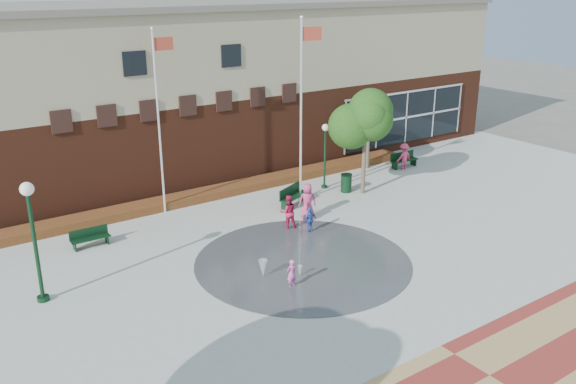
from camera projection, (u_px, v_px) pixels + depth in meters
ground at (353, 293)px, 21.35m from camera, size 120.00×120.00×0.00m
plaza_concrete at (288, 253)px, 24.43m from camera, size 46.00×18.00×0.01m
splash_pad at (303, 262)px, 23.66m from camera, size 8.40×8.40×0.01m
library_building at (147, 90)px, 33.30m from camera, size 44.40×10.40×9.20m
flower_bed at (201, 200)px, 30.31m from camera, size 26.00×1.20×0.40m
flagpole_left at (159, 113)px, 27.12m from camera, size 1.00×0.16×8.48m
flagpole_right at (302, 102)px, 28.48m from camera, size 1.07×0.32×8.85m
lamp_left at (33, 229)px, 19.93m from camera, size 0.45×0.45×4.28m
lamp_right at (325, 149)px, 31.25m from camera, size 0.36×0.36×3.44m
bench_left at (91, 241)px, 24.89m from camera, size 1.59×0.48×0.79m
bench_mid at (294, 199)px, 29.45m from camera, size 1.97×1.28×0.97m
bench_right at (404, 163)px, 35.35m from camera, size 1.79×0.55×0.89m
trash_can at (346, 183)px, 31.22m from camera, size 0.59×0.59×0.96m
tree_mid at (365, 123)px, 29.97m from camera, size 2.99×2.99×5.05m
tree_small_right at (369, 117)px, 34.28m from camera, size 2.41×2.41×4.12m
water_jet_a at (263, 277)px, 22.44m from camera, size 0.34×0.34×0.67m
water_jet_b at (300, 277)px, 22.49m from camera, size 0.18×0.18×0.41m
child_splash at (291, 274)px, 21.56m from camera, size 0.41×0.29×1.08m
adult_red at (288, 212)px, 26.58m from camera, size 0.92×0.82×1.55m
adult_pink at (308, 201)px, 27.72m from camera, size 0.96×0.82×1.66m
child_blue at (310, 220)px, 26.23m from camera, size 0.69×0.30×1.16m
person_bench at (404, 156)px, 34.84m from camera, size 1.00×0.58×1.54m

